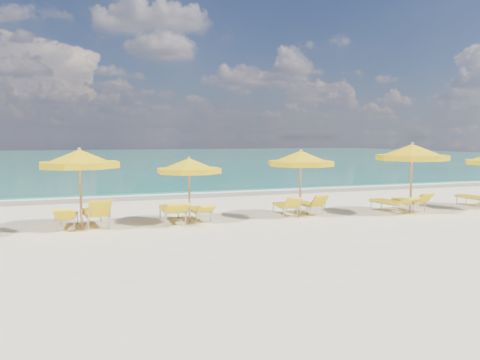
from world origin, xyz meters
name	(u,v)px	position (x,y,z in m)	size (l,w,h in m)	color
ground_plane	(255,221)	(0.00, 0.00, 0.00)	(120.00, 120.00, 0.00)	beige
ocean	(123,158)	(0.00, 48.00, 0.00)	(120.00, 80.00, 0.30)	#126954
wet_sand_band	(200,195)	(0.00, 7.40, 0.00)	(120.00, 2.60, 0.01)	tan
foam_line	(196,193)	(0.00, 8.20, 0.00)	(120.00, 1.20, 0.03)	white
whitecap_near	(69,181)	(-6.00, 17.00, 0.00)	(14.00, 0.36, 0.05)	white
whitecap_far	(243,169)	(8.00, 24.00, 0.00)	(18.00, 0.30, 0.05)	white
umbrella_2	(80,160)	(-5.33, 0.51, 2.05)	(3.01, 3.01, 2.40)	tan
umbrella_3	(189,166)	(-2.07, 0.42, 1.79)	(2.75, 2.75, 2.10)	tan
umbrella_4	(301,159)	(1.78, 0.34, 1.96)	(2.53, 2.53, 2.30)	tan
umbrella_5	(412,153)	(5.79, -0.36, 2.15)	(2.67, 2.67, 2.52)	tan
lounger_2_left	(67,221)	(-5.74, 0.76, 0.20)	(0.67, 1.70, 0.73)	#A5A8AD
lounger_2_right	(95,218)	(-4.94, 0.76, 0.25)	(0.91, 1.99, 0.95)	#A5A8AD
lounger_3_left	(173,214)	(-2.57, 0.64, 0.25)	(0.73, 2.09, 0.81)	#A5A8AD
lounger_3_right	(198,214)	(-1.71, 0.74, 0.20)	(0.71, 1.73, 0.63)	#A5A8AD
lounger_4_left	(285,209)	(1.39, 0.68, 0.20)	(0.68, 1.67, 0.76)	#A5A8AD
lounger_4_right	(309,208)	(2.33, 0.75, 0.20)	(0.61, 1.58, 0.77)	#A5A8AD
lounger_5_left	(389,206)	(5.25, 0.11, 0.22)	(0.93, 1.93, 0.68)	#A5A8AD
lounger_5_right	(409,205)	(6.20, 0.19, 0.21)	(0.61, 1.70, 0.77)	#A5A8AD
lounger_6_left	(474,201)	(9.30, 0.25, 0.21)	(0.63, 1.78, 0.67)	#A5A8AD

